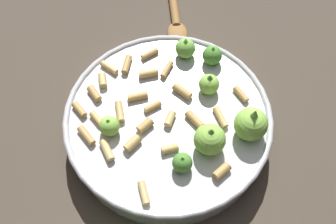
# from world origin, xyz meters

# --- Properties ---
(ground_plane) EXTENTS (2.40, 2.40, 0.00)m
(ground_plane) POSITION_xyz_m (0.00, 0.00, 0.00)
(ground_plane) COLOR #42382D
(cooking_pan) EXTENTS (0.31, 0.31, 0.11)m
(cooking_pan) POSITION_xyz_m (-0.00, 0.00, 0.03)
(cooking_pan) COLOR #B7B7BC
(cooking_pan) RESTS_ON ground
(wooden_spoon) EXTENTS (0.08, 0.25, 0.02)m
(wooden_spoon) POSITION_xyz_m (-0.09, -0.27, 0.01)
(wooden_spoon) COLOR olive
(wooden_spoon) RESTS_ON ground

